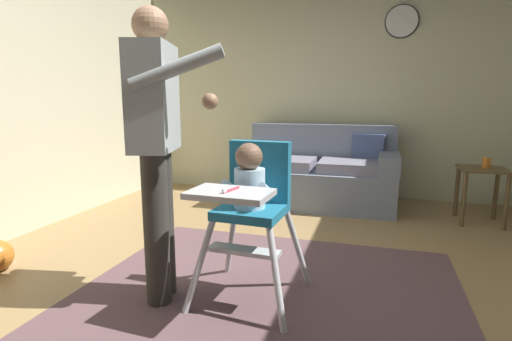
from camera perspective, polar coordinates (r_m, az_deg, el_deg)
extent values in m
cube|color=#9D7D4F|center=(2.58, -1.26, -17.41)|extent=(5.88, 6.88, 0.10)
cube|color=beige|center=(4.89, 8.61, 11.47)|extent=(5.08, 0.06, 2.52)
cube|color=slate|center=(4.40, 8.73, -2.29)|extent=(1.63, 0.84, 0.40)
cube|color=slate|center=(4.65, 9.46, 3.74)|extent=(1.63, 0.22, 0.46)
cube|color=slate|center=(4.50, -0.32, 1.99)|extent=(0.20, 0.84, 0.20)
cube|color=slate|center=(4.31, 18.40, 1.09)|extent=(0.20, 0.84, 0.20)
cube|color=slate|center=(4.36, 4.35, 1.10)|extent=(0.61, 0.60, 0.11)
cube|color=slate|center=(4.27, 13.20, 0.66)|extent=(0.61, 0.60, 0.11)
cube|color=#3D4C75|center=(4.49, 15.74, 2.88)|extent=(0.35, 0.18, 0.34)
cylinder|color=silver|center=(2.24, -8.17, -13.45)|extent=(0.18, 0.16, 0.51)
cylinder|color=silver|center=(2.09, 2.95, -15.23)|extent=(0.16, 0.18, 0.51)
cylinder|color=silver|center=(2.61, -3.57, -9.88)|extent=(0.16, 0.18, 0.51)
cylinder|color=silver|center=(2.48, 5.99, -11.04)|extent=(0.18, 0.16, 0.51)
cube|color=teal|center=(2.25, -0.72, -5.80)|extent=(0.38, 0.38, 0.05)
cube|color=teal|center=(2.34, 0.56, -0.08)|extent=(0.36, 0.09, 0.35)
cube|color=silver|center=(1.95, -3.74, -3.34)|extent=(0.41, 0.28, 0.03)
cube|color=silver|center=(2.22, -1.71, -11.38)|extent=(0.40, 0.12, 0.02)
cylinder|color=#AED3E7|center=(2.20, -0.91, -2.55)|extent=(0.18, 0.18, 0.22)
sphere|color=brown|center=(2.16, -1.02, 1.99)|extent=(0.15, 0.15, 0.15)
cylinder|color=#AED3E7|center=(2.20, -3.84, -2.28)|extent=(0.05, 0.15, 0.10)
cylinder|color=#AED3E7|center=(2.12, 1.35, -2.70)|extent=(0.05, 0.15, 0.10)
cylinder|color=#CC384C|center=(1.94, -3.57, -2.76)|extent=(0.04, 0.13, 0.01)
cube|color=white|center=(1.89, -4.56, -2.86)|extent=(0.02, 0.03, 0.02)
cylinder|color=#34312B|center=(2.29, -14.03, -8.20)|extent=(0.14, 0.14, 0.86)
cylinder|color=#34312B|center=(2.40, -13.31, -7.31)|extent=(0.14, 0.14, 0.86)
cube|color=#979F9C|center=(2.24, -14.44, 10.00)|extent=(0.30, 0.44, 0.57)
sphere|color=#997051|center=(2.27, -14.89, 19.48)|extent=(0.19, 0.19, 0.19)
cylinder|color=#979F9C|center=(2.03, -11.27, 14.21)|extent=(0.48, 0.20, 0.23)
sphere|color=#997051|center=(2.00, -6.59, 9.81)|extent=(0.08, 0.08, 0.08)
cylinder|color=#979F9C|center=(2.47, -12.98, 10.05)|extent=(0.07, 0.07, 0.51)
cube|color=brown|center=(4.20, 29.70, 0.18)|extent=(0.40, 0.40, 0.02)
cylinder|color=brown|center=(4.05, 27.55, -3.72)|extent=(0.04, 0.04, 0.50)
cylinder|color=brown|center=(4.13, 32.19, -3.89)|extent=(0.04, 0.04, 0.50)
cylinder|color=brown|center=(4.38, 26.75, -2.68)|extent=(0.04, 0.04, 0.50)
cylinder|color=brown|center=(4.45, 31.06, -2.87)|extent=(0.04, 0.04, 0.50)
cylinder|color=orange|center=(4.20, 30.05, 0.97)|extent=(0.07, 0.07, 0.10)
cylinder|color=white|center=(4.86, 20.10, 19.39)|extent=(0.33, 0.03, 0.33)
cylinder|color=black|center=(4.88, 20.09, 19.36)|extent=(0.36, 0.02, 0.36)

